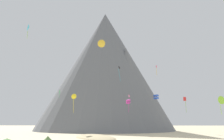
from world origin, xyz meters
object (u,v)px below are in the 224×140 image
Objects in this scene: kite_green_low at (60,92)px; kite_blue_low at (156,97)px; kite_teal_low at (81,106)px; kite_yellow_low at (74,97)px; kite_magenta_low at (128,102)px; bush_far_left at (7,139)px; kite_lime_low at (221,100)px; kite_rainbow_mid at (156,68)px; kite_gold_high at (101,43)px; rock_massif at (107,71)px; kite_pink_low at (129,96)px; kite_black_mid at (119,71)px; kite_red_low at (185,101)px; kite_cyan_high at (28,28)px; bush_near_right at (48,139)px.

kite_blue_low is at bearing -62.07° from kite_green_low.
kite_yellow_low reaches higher than kite_teal_low.
kite_teal_low reaches higher than kite_magenta_low.
kite_lime_low reaches higher than bush_far_left.
kite_green_low is at bearing -53.55° from kite_lime_low.
kite_rainbow_mid is at bearing -131.92° from kite_teal_low.
kite_rainbow_mid reaches higher than bush_far_left.
kite_magenta_low is at bearing 9.73° from kite_blue_low.
kite_yellow_low is at bearing -124.27° from kite_gold_high.
kite_pink_low is (8.68, -25.19, -13.74)m from rock_massif.
kite_black_mid is at bearing 55.47° from bush_far_left.
kite_green_low reaches higher than kite_lime_low.
kite_lime_low is (27.72, -53.74, -17.65)m from rock_massif.
kite_green_low is 0.48× the size of kite_black_mid.
kite_magenta_low is (-19.69, -9.52, -1.03)m from kite_red_low.
kite_red_low reaches higher than kite_lime_low.
kite_cyan_high is 0.97× the size of kite_lime_low.
kite_red_low is 1.99× the size of kite_green_low.
bush_far_left is 39.68m from kite_gold_high.
kite_lime_low is at bearing 3.48° from bush_far_left.
kite_teal_low is at bearing 122.86° from kite_gold_high.
bush_near_right is 48.33m from kite_blue_low.
kite_red_low is at bearing 43.46° from bush_near_right.
bush_far_left is 0.41× the size of kite_teal_low.
kite_gold_high is (-8.31, -0.83, 18.32)m from kite_magenta_low.
kite_black_mid reaches higher than kite_teal_low.
bush_near_right is at bearing 13.04° from kite_blue_low.
kite_cyan_high reaches higher than bush_far_left.
kite_gold_high is (-28.00, -10.36, 17.28)m from kite_red_low.
kite_magenta_low is (26.19, 22.77, 9.50)m from bush_far_left.
kite_cyan_high reaches higher than bush_near_right.
kite_pink_low is at bearing -117.29° from kite_teal_low.
kite_magenta_low is at bearing -64.73° from kite_lime_low.
kite_lime_low is (45.87, 2.79, 8.21)m from bush_far_left.
kite_red_low is 43.22m from kite_green_low.
kite_rainbow_mid reaches higher than kite_lime_low.
kite_teal_low is at bearing 60.74° from kite_yellow_low.
kite_magenta_low is (8.05, -33.76, -16.35)m from rock_massif.
kite_blue_low reaches higher than kite_red_low.
kite_pink_low is 0.19× the size of kite_black_mid.
rock_massif is 45.94m from kite_yellow_low.
kite_yellow_low is (-34.69, -18.36, -0.42)m from kite_red_low.
kite_teal_low is 5.06× the size of kite_pink_low.
kite_black_mid is (23.28, 27.86, -5.74)m from kite_cyan_high.
kite_cyan_high is (-17.86, -50.13, 1.31)m from rock_massif.
rock_massif is 20.54× the size of kite_magenta_low.
kite_teal_low is 18.87m from kite_black_mid.
kite_green_low reaches higher than kite_teal_low.
bush_far_left is at bearing 28.83° from kite_pink_low.
kite_cyan_high reaches higher than kite_pink_low.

